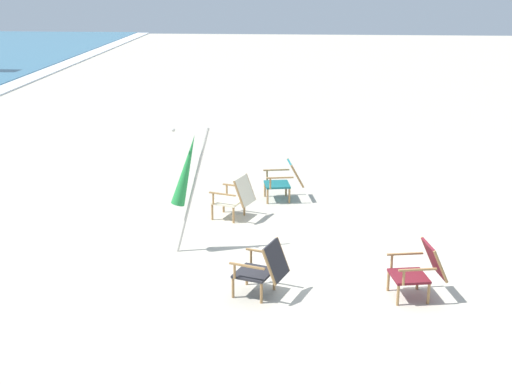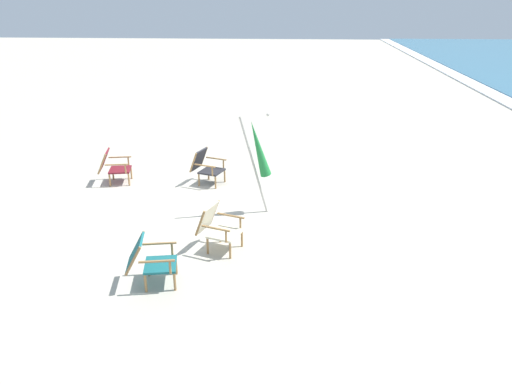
# 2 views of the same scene
# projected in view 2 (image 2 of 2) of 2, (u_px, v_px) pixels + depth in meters

# --- Properties ---
(ground_plane) EXTENTS (80.00, 80.00, 0.00)m
(ground_plane) POSITION_uv_depth(u_px,v_px,m) (155.00, 203.00, 10.70)
(ground_plane) COLOR #B7AF9E
(beach_chair_back_left) EXTENTS (0.69, 0.81, 0.80)m
(beach_chair_back_left) POSITION_uv_depth(u_px,v_px,m) (113.00, 166.00, 11.66)
(beach_chair_back_left) COLOR maroon
(beach_chair_back_left) RESTS_ON ground
(beach_chair_front_right) EXTENTS (0.77, 0.85, 0.81)m
(beach_chair_front_right) POSITION_uv_depth(u_px,v_px,m) (206.00, 166.00, 11.64)
(beach_chair_front_right) COLOR #28282D
(beach_chair_front_right) RESTS_ON ground
(beach_chair_front_left) EXTENTS (0.69, 0.84, 0.79)m
(beach_chair_front_left) POSITION_uv_depth(u_px,v_px,m) (149.00, 259.00, 7.58)
(beach_chair_front_left) COLOR #196066
(beach_chair_front_left) RESTS_ON ground
(beach_chair_back_right) EXTENTS (0.77, 0.84, 0.81)m
(beach_chair_back_right) POSITION_uv_depth(u_px,v_px,m) (217.00, 226.00, 8.64)
(beach_chair_back_right) COLOR beige
(beach_chair_back_right) RESTS_ON ground
(umbrella_furled_green) EXTENTS (0.38, 0.66, 2.06)m
(umbrella_furled_green) POSITION_uv_depth(u_px,v_px,m) (258.00, 150.00, 9.72)
(umbrella_furled_green) COLOR #B7B2A8
(umbrella_furled_green) RESTS_ON ground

